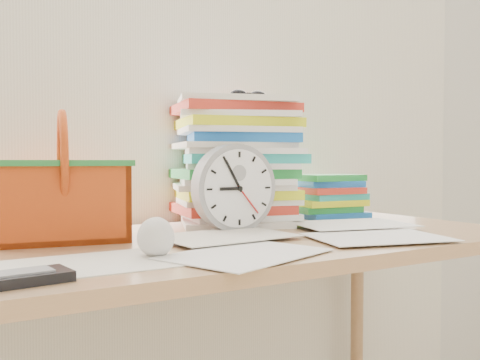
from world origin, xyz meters
TOP-DOWN VIEW (x-y plane):
  - curtain at (0.00, 1.98)m, footprint 2.40×0.01m
  - desk at (0.00, 1.60)m, footprint 1.40×0.70m
  - paper_stack at (0.11, 1.82)m, footprint 0.43×0.38m
  - clock at (0.02, 1.68)m, footprint 0.22×0.04m
  - sunglasses at (0.15, 1.83)m, footprint 0.13×0.12m
  - book_stack at (0.44, 1.82)m, footprint 0.26×0.21m
  - basket at (-0.39, 1.76)m, footprint 0.32×0.27m
  - crumpled_ball at (-0.29, 1.45)m, footprint 0.07×0.07m
  - calculator at (-0.55, 1.34)m, footprint 0.16×0.09m
  - scattered_papers at (0.00, 1.60)m, footprint 1.26×0.42m

SIDE VIEW (x-z plane):
  - desk at x=0.00m, z-range 0.30..1.05m
  - scattered_papers at x=0.00m, z-range 0.75..0.77m
  - calculator at x=-0.55m, z-range 0.75..0.77m
  - crumpled_ball at x=-0.29m, z-range 0.75..0.82m
  - book_stack at x=0.44m, z-range 0.75..0.89m
  - clock at x=0.02m, z-range 0.75..0.97m
  - basket at x=-0.39m, z-range 0.75..1.04m
  - paper_stack at x=0.11m, z-range 0.75..1.11m
  - sunglasses at x=0.15m, z-range 1.10..1.14m
  - curtain at x=0.00m, z-range 0.05..2.55m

